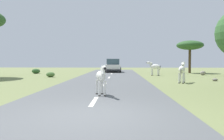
% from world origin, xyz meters
% --- Properties ---
extents(ground_plane, '(90.00, 90.00, 0.00)m').
position_xyz_m(ground_plane, '(0.00, 0.00, 0.00)').
color(ground_plane, olive).
extents(road, '(6.00, 64.00, 0.05)m').
position_xyz_m(road, '(-0.23, 0.00, 0.03)').
color(road, '#56595B').
rests_on(road, ground_plane).
extents(lane_markings, '(0.16, 56.00, 0.01)m').
position_xyz_m(lane_markings, '(-0.23, -1.00, 0.05)').
color(lane_markings, silver).
rests_on(lane_markings, road).
extents(zebra_0, '(0.64, 1.41, 1.36)m').
position_xyz_m(zebra_0, '(-0.09, 3.51, 0.86)').
color(zebra_0, silver).
rests_on(zebra_0, road).
extents(zebra_2, '(0.85, 1.54, 1.53)m').
position_xyz_m(zebra_2, '(5.05, 9.74, 0.91)').
color(zebra_2, silver).
rests_on(zebra_2, ground_plane).
extents(zebra_3, '(1.48, 1.03, 1.53)m').
position_xyz_m(zebra_3, '(4.34, 17.63, 0.91)').
color(zebra_3, silver).
rests_on(zebra_3, ground_plane).
extents(car_0, '(2.19, 4.42, 1.74)m').
position_xyz_m(car_0, '(-0.20, 23.93, 0.85)').
color(car_0, white).
rests_on(car_0, road).
extents(tree_4, '(3.30, 3.30, 4.06)m').
position_xyz_m(tree_4, '(9.48, 22.66, 3.43)').
color(tree_4, '#4C3823').
rests_on(tree_4, ground_plane).
extents(bush_0, '(0.80, 0.72, 0.48)m').
position_xyz_m(bush_0, '(-5.83, 15.04, 0.24)').
color(bush_0, '#4C7038').
rests_on(bush_0, ground_plane).
extents(bush_1, '(0.97, 0.88, 0.58)m').
position_xyz_m(bush_1, '(-9.35, 20.78, 0.29)').
color(bush_1, '#2D5628').
rests_on(bush_1, ground_plane).
extents(rock_1, '(0.60, 0.45, 0.47)m').
position_xyz_m(rock_1, '(9.58, 18.35, 0.23)').
color(rock_1, gray).
rests_on(rock_1, ground_plane).
extents(rock_2, '(0.41, 0.41, 0.21)m').
position_xyz_m(rock_2, '(7.95, 11.28, 0.11)').
color(rock_2, gray).
rests_on(rock_2, ground_plane).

